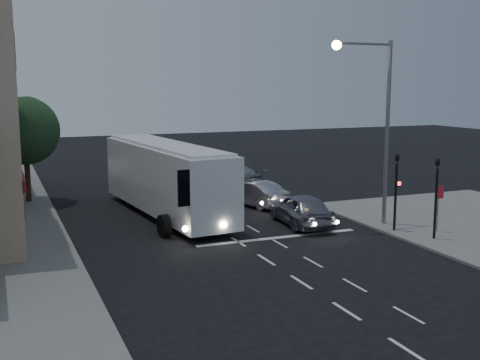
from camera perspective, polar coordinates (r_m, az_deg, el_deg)
name	(u,v)px	position (r m, az deg, el deg)	size (l,w,h in m)	color
ground	(256,253)	(25.48, 1.55, -6.98)	(120.00, 120.00, 0.00)	black
road_markings	(253,233)	(28.90, 1.22, -5.01)	(8.00, 30.55, 0.01)	silver
tour_bus	(166,177)	(32.47, -7.07, 0.32)	(3.93, 13.02, 3.93)	white
car_suv	(301,209)	(30.36, 5.81, -2.77)	(1.94, 4.83, 1.65)	gray
car_sedan_a	(254,193)	(34.99, 1.37, -1.28)	(1.55, 4.45, 1.47)	silver
car_sedan_b	(230,177)	(40.31, -0.99, 0.26)	(2.33, 5.73, 1.66)	#9EA3B1
car_sedan_c	(203,168)	(45.27, -3.54, 1.19)	(2.67, 5.79, 1.61)	silver
traffic_signal_main	(396,183)	(29.41, 14.61, -0.25)	(0.25, 0.35, 4.10)	black
traffic_signal_side	(437,188)	(28.33, 18.14, -0.77)	(0.18, 0.15, 4.10)	black
regulatory_sign	(439,201)	(29.83, 18.33, -1.90)	(0.45, 0.12, 2.20)	slate
streetlight	(377,111)	(30.06, 12.84, 6.37)	(3.32, 0.44, 9.00)	slate
street_tree	(25,128)	(37.51, -19.74, 4.69)	(4.00, 4.00, 6.20)	black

